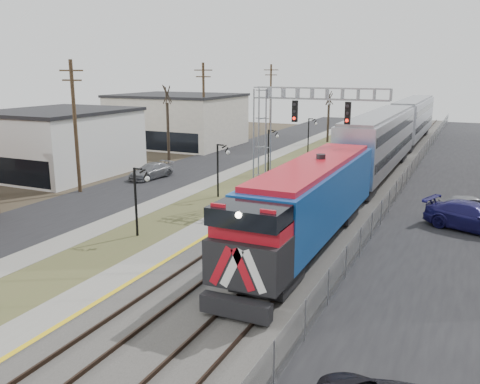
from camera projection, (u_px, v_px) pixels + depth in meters
The scene contains 18 objects.
street_west at pixel (181, 172), 47.00m from camera, with size 7.00×120.00×0.04m, color black.
sidewalk at pixel (224, 176), 45.15m from camera, with size 2.00×120.00×0.08m, color gray.
grass_median at pixel (255, 179), 43.92m from camera, with size 4.00×120.00×0.06m, color #4F522C.
platform at pixel (288, 181), 42.67m from camera, with size 2.00×120.00×0.24m, color gray.
ballast_bed at pixel (347, 187), 40.63m from camera, with size 8.00×120.00×0.20m, color #595651.
platform_edge at pixel (298, 181), 42.28m from camera, with size 0.24×120.00×0.01m, color gold.
track_near at pixel (323, 183), 41.41m from camera, with size 1.58×120.00×0.15m.
track_far at pixel (366, 187), 39.97m from camera, with size 1.58×120.00×0.15m.
train at pixel (387, 140), 47.26m from camera, with size 3.00×63.05×5.33m.
signal_gantry at pixel (286, 125), 34.30m from camera, with size 9.00×1.07×8.15m.
lampposts at pixel (139, 201), 28.73m from camera, with size 0.14×62.14×4.00m.
utility_poles at pixel (75, 128), 38.25m from camera, with size 0.28×80.28×10.00m.
fence at pixel (402, 183), 38.74m from camera, with size 0.04×120.00×1.60m, color gray.
buildings_west at pixel (8, 150), 40.68m from camera, with size 14.00×67.00×7.00m.
bare_trees at pixel (191, 138), 50.29m from camera, with size 12.30×42.30×5.95m.
car_lot_d at pixel (474, 218), 29.70m from camera, with size 2.30×5.66×1.64m, color navy.
car_lot_e at pixel (471, 206), 32.77m from camera, with size 1.61×4.00×1.36m, color gray.
car_street_b at pixel (151, 171), 44.12m from camera, with size 1.82×4.47×1.30m, color slate.
Camera 1 is at (12.92, -4.50, 9.28)m, focal length 38.00 mm.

